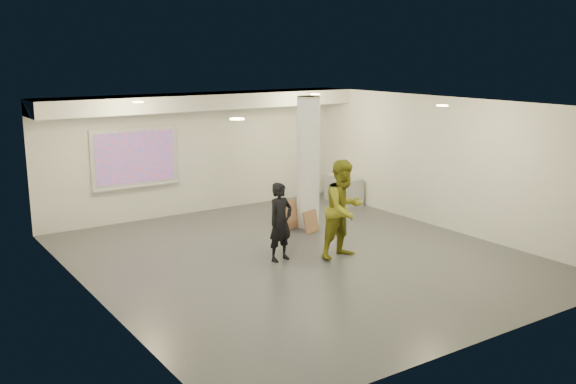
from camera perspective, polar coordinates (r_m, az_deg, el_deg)
floor at (r=12.69m, az=1.02°, el=-5.84°), size 8.00×9.00×0.01m
ceiling at (r=12.09m, az=1.07°, el=7.79°), size 8.00×9.00×0.01m
wall_back at (r=16.14m, az=-8.18°, el=3.44°), size 8.00×0.01×3.00m
wall_front at (r=9.10m, az=17.57°, el=-3.92°), size 8.00×0.01×3.00m
wall_left at (r=10.58m, az=-17.00°, el=-1.64°), size 0.01×9.00×3.00m
wall_right at (r=14.93m, az=13.73°, el=2.50°), size 0.01×9.00×3.00m
soffit_band at (r=15.50m, az=-7.43°, el=8.02°), size 8.00×1.10×0.36m
downlight_nw at (r=13.28m, az=-13.18°, el=7.79°), size 0.22×0.22×0.02m
downlight_ne at (r=15.40m, az=2.44°, el=8.68°), size 0.22×0.22×0.02m
downlight_sw at (r=9.66m, az=-4.55°, el=6.49°), size 0.22×0.22×0.02m
downlight_se at (r=12.42m, az=13.56°, el=7.48°), size 0.22×0.22×0.02m
column at (r=14.60m, az=1.81°, el=2.63°), size 0.52×0.52×3.00m
projection_screen at (r=15.47m, az=-13.45°, el=2.95°), size 2.10×0.13×1.42m
credenza at (r=17.28m, az=4.95°, el=0.23°), size 0.61×1.24×0.70m
papers_stack at (r=17.42m, az=4.48°, el=1.54°), size 0.29×0.36×0.02m
postit_pad at (r=17.27m, az=4.55°, el=1.45°), size 0.26×0.30×0.03m
cardboard_back at (r=14.56m, az=0.08°, el=-2.09°), size 0.64×0.40×0.66m
cardboard_front at (r=14.38m, az=2.05°, el=-2.65°), size 0.47×0.28×0.49m
woman at (r=12.32m, az=-0.67°, el=-2.68°), size 0.61×0.46×1.53m
man at (r=12.52m, az=4.99°, el=-1.52°), size 1.02×0.84×1.94m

